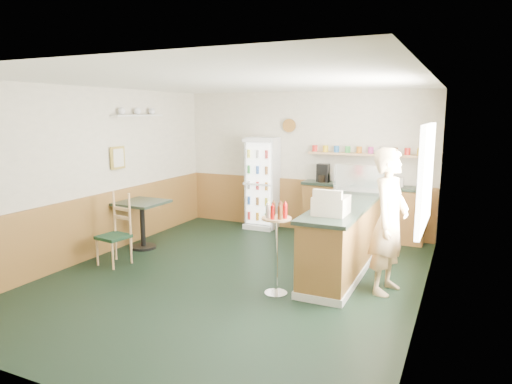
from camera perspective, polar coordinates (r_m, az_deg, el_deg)
The scene contains 13 objects.
ground at distance 6.60m, azimuth -2.81°, elevation -10.53°, with size 6.00×6.00×0.00m, color black.
room_envelope at distance 6.98m, azimuth -1.78°, elevation 3.50°, with size 5.04×6.02×2.72m.
service_counter at distance 6.97m, azimuth 11.29°, elevation -5.62°, with size 0.68×3.01×1.01m.
back_counter at distance 8.63m, azimuth 13.00°, elevation -2.06°, with size 2.24×0.42×1.69m.
drinks_fridge at distance 9.10m, azimuth 0.76°, elevation 1.11°, with size 0.60×0.52×1.82m.
display_case at distance 7.57m, azimuth 12.91°, elevation 1.54°, with size 0.80×0.42×0.45m.
cash_register at distance 5.94m, azimuth 9.38°, elevation -1.64°, with size 0.41×0.43×0.24m, color beige.
shopkeeper at distance 6.05m, azimuth 16.30°, elevation -3.55°, with size 0.62×0.45×1.87m, color tan.
condiment_stand at distance 5.76m, azimuth 2.56°, elevation -5.34°, with size 0.38×0.38×1.18m.
newspaper_rack at distance 7.22m, azimuth 8.97°, elevation -3.97°, with size 0.09×0.45×0.72m.
cafe_table at distance 7.99m, azimuth -14.03°, elevation -2.86°, with size 0.76×0.76×0.82m.
cafe_chair at distance 7.33m, azimuth -16.98°, elevation -4.18°, with size 0.46×0.46×1.10m.
dog_doorstop at distance 7.15m, azimuth 7.20°, elevation -8.06°, with size 0.19×0.25×0.23m.
Camera 1 is at (2.89, -5.47, 2.31)m, focal length 32.00 mm.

